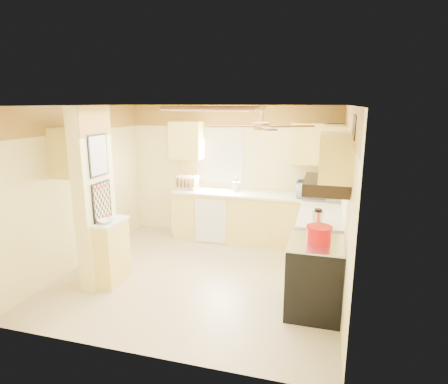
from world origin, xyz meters
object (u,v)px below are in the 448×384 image
(kettle, at_px, (318,218))
(dutch_oven, at_px, (319,234))
(stove, at_px, (314,277))
(microwave, at_px, (312,190))
(bowl, at_px, (105,221))

(kettle, bearing_deg, dutch_oven, -86.62)
(stove, bearing_deg, microwave, 94.54)
(stove, relative_size, microwave, 1.85)
(microwave, height_order, dutch_oven, microwave)
(dutch_oven, distance_m, kettle, 0.57)
(stove, distance_m, kettle, 0.80)
(stove, xyz_separation_m, kettle, (-0.01, 0.55, 0.59))
(stove, relative_size, kettle, 3.96)
(stove, height_order, kettle, kettle)
(microwave, distance_m, kettle, 1.57)
(microwave, relative_size, bowl, 2.46)
(bowl, xyz_separation_m, kettle, (2.79, 0.67, 0.08))
(stove, distance_m, dutch_oven, 0.56)
(stove, bearing_deg, dutch_oven, -37.39)
(bowl, xyz_separation_m, dutch_oven, (2.82, 0.10, 0.05))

